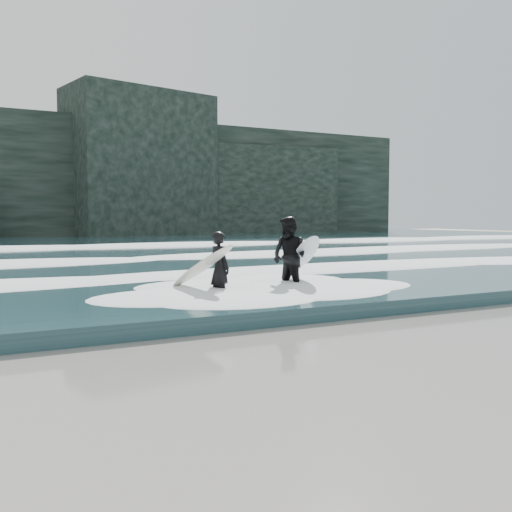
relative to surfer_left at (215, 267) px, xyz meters
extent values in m
plane|color=olive|center=(-0.19, -6.01, -0.79)|extent=(120.00, 120.00, 0.00)
cube|color=#203F45|center=(-0.19, 22.99, -0.64)|extent=(90.00, 52.00, 0.30)
cube|color=black|center=(-0.19, 39.99, 4.21)|extent=(70.00, 9.00, 10.00)
ellipsoid|color=white|center=(-0.19, 2.99, -0.39)|extent=(60.00, 3.20, 0.20)
ellipsoid|color=white|center=(-0.19, 9.99, -0.37)|extent=(60.00, 4.00, 0.24)
ellipsoid|color=white|center=(-0.19, 18.99, -0.34)|extent=(60.00, 4.80, 0.30)
imported|color=black|center=(0.11, -0.01, -0.01)|extent=(0.49, 0.64, 1.57)
ellipsoid|color=silver|center=(-0.29, 0.04, 0.02)|extent=(1.20, 1.92, 1.10)
imported|color=black|center=(1.99, 0.19, 0.15)|extent=(0.97, 1.10, 1.89)
ellipsoid|color=silver|center=(2.41, 0.19, 0.22)|extent=(1.02, 1.86, 0.99)
camera|label=1|loc=(-4.83, -11.37, 1.10)|focal=40.00mm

